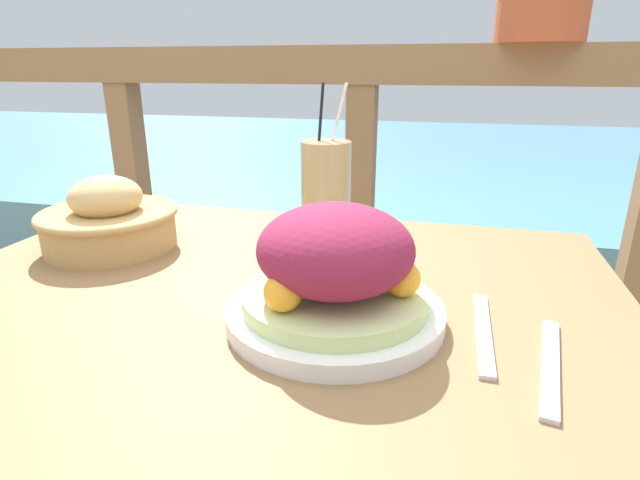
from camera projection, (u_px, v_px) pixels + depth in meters
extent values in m
cube|color=olive|center=(256.00, 314.00, 0.63)|extent=(0.92, 0.77, 0.04)
cube|color=olive|center=(152.00, 377.00, 1.15)|extent=(0.06, 0.06, 0.72)
cube|color=olive|center=(522.00, 439.00, 0.96)|extent=(0.06, 0.06, 0.72)
cube|color=brown|center=(363.00, 65.00, 1.21)|extent=(2.80, 0.08, 0.09)
cube|color=brown|center=(142.00, 250.00, 1.55)|extent=(0.07, 0.07, 1.00)
cube|color=brown|center=(358.00, 271.00, 1.39)|extent=(0.07, 0.07, 1.00)
cube|color=brown|center=(630.00, 298.00, 1.23)|extent=(0.07, 0.07, 1.00)
cube|color=teal|center=(417.00, 180.00, 3.77)|extent=(12.00, 4.00, 0.46)
cylinder|color=silver|center=(335.00, 312.00, 0.57)|extent=(0.25, 0.25, 0.02)
cylinder|color=#C6DB8E|center=(335.00, 297.00, 0.56)|extent=(0.21, 0.21, 0.02)
ellipsoid|color=maroon|center=(335.00, 249.00, 0.54)|extent=(0.17, 0.17, 0.10)
sphere|color=#F9A328|center=(402.00, 279.00, 0.54)|extent=(0.04, 0.04, 0.04)
sphere|color=#F9A328|center=(303.00, 253.00, 0.61)|extent=(0.04, 0.04, 0.04)
sphere|color=#F9A328|center=(283.00, 293.00, 0.51)|extent=(0.04, 0.04, 0.04)
cylinder|color=tan|center=(326.00, 188.00, 0.85)|extent=(0.09, 0.09, 0.16)
cylinder|color=white|center=(330.00, 148.00, 0.84)|extent=(0.06, 0.03, 0.21)
cylinder|color=black|center=(318.00, 149.00, 0.83)|extent=(0.01, 0.07, 0.21)
cylinder|color=tan|center=(110.00, 229.00, 0.80)|extent=(0.20, 0.20, 0.06)
torus|color=tan|center=(108.00, 213.00, 0.79)|extent=(0.21, 0.21, 0.01)
ellipsoid|color=tan|center=(106.00, 197.00, 0.78)|extent=(0.11, 0.11, 0.07)
cylinder|color=#A34C2D|center=(541.00, 21.00, 1.09)|extent=(0.19, 0.19, 0.09)
cube|color=silver|center=(483.00, 331.00, 0.54)|extent=(0.02, 0.18, 0.00)
cube|color=silver|center=(550.00, 365.00, 0.48)|extent=(0.05, 0.18, 0.00)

